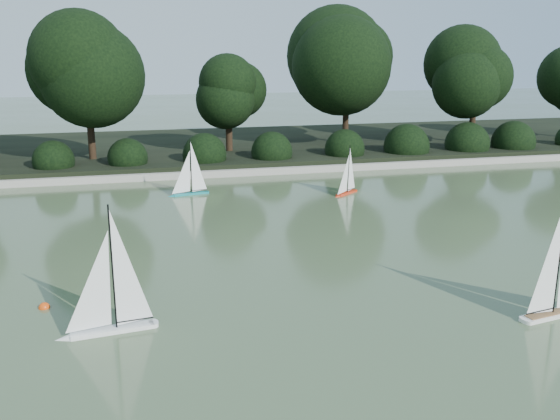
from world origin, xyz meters
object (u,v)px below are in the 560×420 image
(sailboat_white_a, at_px, (103,313))
(sailboat_teal, at_px, (187,186))
(sailboat_orange, at_px, (345,186))
(race_buoy, at_px, (44,308))

(sailboat_white_a, bearing_deg, sailboat_teal, 76.42)
(sailboat_orange, relative_size, race_buoy, 8.21)
(sailboat_teal, relative_size, race_buoy, 9.15)
(sailboat_orange, xyz_separation_m, race_buoy, (-6.14, -5.31, -0.19))
(sailboat_orange, bearing_deg, sailboat_teal, 166.90)
(sailboat_orange, height_order, race_buoy, sailboat_orange)
(sailboat_white_a, relative_size, race_buoy, 11.16)
(sailboat_orange, bearing_deg, sailboat_white_a, -130.37)
(sailboat_orange, relative_size, sailboat_teal, 0.90)
(sailboat_teal, xyz_separation_m, race_buoy, (-2.52, -6.15, -0.22))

